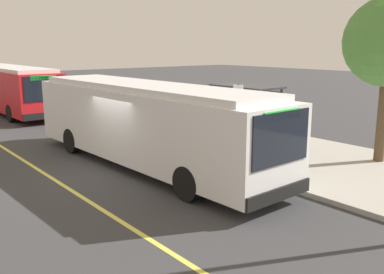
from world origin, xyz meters
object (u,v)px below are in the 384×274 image
at_px(transit_bus_main, 146,122).
at_px(transit_bus_second, 10,87).
at_px(waiting_bench, 243,132).
at_px(pedestrian_commuter, 202,124).
at_px(route_sign_post, 238,113).

bearing_deg(transit_bus_main, transit_bus_second, 179.73).
height_order(transit_bus_main, waiting_bench, transit_bus_main).
xyz_separation_m(transit_bus_main, pedestrian_commuter, (-0.58, 3.09, -0.50)).
relative_size(route_sign_post, pedestrian_commuter, 1.66).
bearing_deg(waiting_bench, route_sign_post, -48.70).
xyz_separation_m(transit_bus_second, waiting_bench, (15.96, 4.82, -0.98)).
xyz_separation_m(transit_bus_main, waiting_bench, (-0.05, 4.90, -0.98)).
bearing_deg(transit_bus_main, route_sign_post, 47.14).
bearing_deg(pedestrian_commuter, transit_bus_main, -79.39).
height_order(waiting_bench, pedestrian_commuter, pedestrian_commuter).
height_order(transit_bus_second, pedestrian_commuter, transit_bus_second).
bearing_deg(transit_bus_main, pedestrian_commuter, 100.61).
distance_m(transit_bus_second, pedestrian_commuter, 15.74).
height_order(transit_bus_main, route_sign_post, same).
distance_m(route_sign_post, pedestrian_commuter, 2.98).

